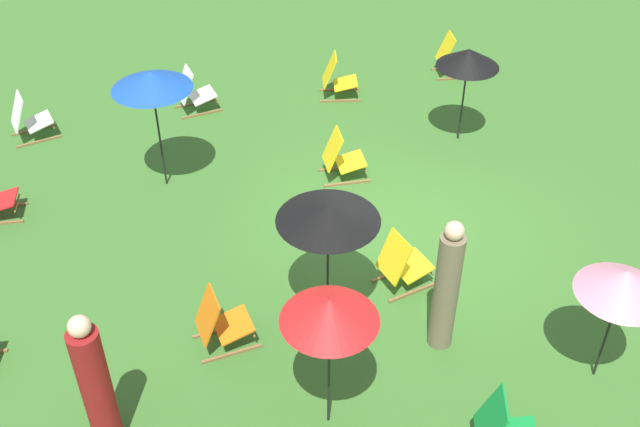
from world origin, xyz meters
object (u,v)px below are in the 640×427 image
object	(u,v)px
deckchair_8	(452,57)
umbrella_0	(624,282)
deckchair_6	(341,158)
person_0	(96,386)
deckchair_3	(28,119)
deckchair_1	(337,78)
deckchair_11	(220,323)
person_1	(446,288)
umbrella_4	(151,80)
deckchair_2	(402,264)
umbrella_3	(330,310)
umbrella_1	(468,58)
umbrella_2	(328,213)
deckchair_5	(194,92)

from	to	relation	value
deckchair_8	umbrella_0	world-z (taller)	umbrella_0
deckchair_6	person_0	distance (m)	5.65
deckchair_3	deckchair_1	bearing A→B (deg)	-102.96
deckchair_6	deckchair_11	bearing A→B (deg)	145.31
person_1	deckchair_11	bearing A→B (deg)	37.49
deckchair_8	umbrella_4	distance (m)	6.42
deckchair_2	deckchair_8	xyz separation A→B (m)	(5.56, -2.86, 0.00)
deckchair_1	person_1	distance (m)	6.35
umbrella_0	umbrella_4	bearing A→B (deg)	42.23
umbrella_3	umbrella_1	bearing A→B (deg)	-34.74
umbrella_0	person_1	size ratio (longest dim) A/B	0.87
deckchair_2	deckchair_6	world-z (taller)	same
deckchair_6	umbrella_0	world-z (taller)	umbrella_0
deckchair_11	umbrella_0	xyz separation A→B (m)	(-1.50, -4.21, 1.10)
umbrella_3	person_1	xyz separation A→B (m)	(0.82, -1.62, -0.81)
deckchair_2	deckchair_3	size ratio (longest dim) A/B	1.00
umbrella_1	person_0	xyz separation A→B (m)	(-4.89, 5.97, -0.64)
deckchair_8	deckchair_2	bearing A→B (deg)	158.71
deckchair_11	umbrella_1	xyz separation A→B (m)	(3.79, -4.60, 1.15)
umbrella_0	umbrella_4	size ratio (longest dim) A/B	0.83
deckchair_3	umbrella_1	distance (m)	7.46
deckchair_1	deckchair_8	distance (m)	2.42
umbrella_2	deckchair_6	bearing A→B (deg)	-17.92
deckchair_11	umbrella_0	world-z (taller)	umbrella_0
deckchair_3	umbrella_1	size ratio (longest dim) A/B	0.51
deckchair_6	deckchair_8	bearing A→B (deg)	-43.73
person_0	deckchair_11	bearing A→B (deg)	-56.10
deckchair_1	umbrella_2	distance (m)	5.93
deckchair_2	umbrella_1	size ratio (longest dim) A/B	0.51
umbrella_0	umbrella_1	distance (m)	5.30
deckchair_3	deckchair_8	xyz separation A→B (m)	(0.53, -7.90, 0.00)
deckchair_2	umbrella_2	size ratio (longest dim) A/B	0.48
umbrella_0	umbrella_3	world-z (taller)	umbrella_3
umbrella_0	umbrella_1	world-z (taller)	umbrella_1
deckchair_2	umbrella_1	xyz separation A→B (m)	(3.29, -2.13, 1.15)
person_0	umbrella_0	bearing A→B (deg)	-98.68
person_0	umbrella_2	bearing A→B (deg)	-70.06
umbrella_1	umbrella_3	size ratio (longest dim) A/B	0.90
umbrella_1	deckchair_3	bearing A→B (deg)	76.31
deckchair_2	deckchair_5	world-z (taller)	same
deckchair_3	deckchair_5	bearing A→B (deg)	-99.20
umbrella_2	person_1	bearing A→B (deg)	-120.85
umbrella_4	person_0	world-z (taller)	umbrella_4
deckchair_6	person_0	world-z (taller)	person_0
deckchair_6	umbrella_2	distance (m)	3.39
deckchair_1	umbrella_2	size ratio (longest dim) A/B	0.47
umbrella_1	deckchair_1	bearing A→B (deg)	40.62
deckchair_6	deckchair_8	world-z (taller)	same
deckchair_3	umbrella_0	distance (m)	9.83
deckchair_6	umbrella_1	xyz separation A→B (m)	(0.65, -2.26, 1.15)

